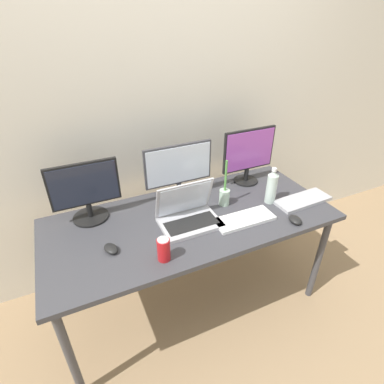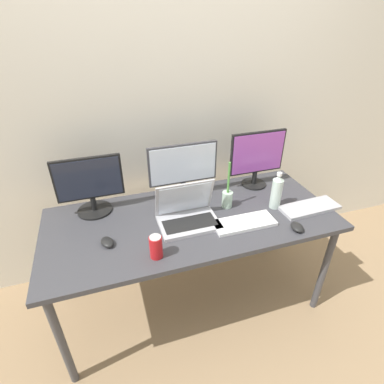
# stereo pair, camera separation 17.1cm
# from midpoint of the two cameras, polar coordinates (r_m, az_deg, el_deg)

# --- Properties ---
(ground_plane) EXTENTS (16.00, 16.00, 0.00)m
(ground_plane) POSITION_cam_midpoint_polar(r_m,az_deg,el_deg) (2.33, 2.24, -19.83)
(ground_plane) COLOR #9E7F5B
(wall_back) EXTENTS (7.00, 0.08, 2.60)m
(wall_back) POSITION_cam_midpoint_polar(r_m,az_deg,el_deg) (2.09, -2.79, 17.05)
(wall_back) COLOR silver
(wall_back) RESTS_ON ground
(work_desk) EXTENTS (1.74, 0.76, 0.74)m
(work_desk) POSITION_cam_midpoint_polar(r_m,az_deg,el_deg) (1.85, 2.67, -6.46)
(work_desk) COLOR #424247
(work_desk) RESTS_ON ground
(monitor_left) EXTENTS (0.39, 0.21, 0.36)m
(monitor_left) POSITION_cam_midpoint_polar(r_m,az_deg,el_deg) (1.84, -16.40, 1.27)
(monitor_left) COLOR black
(monitor_left) RESTS_ON work_desk
(monitor_center) EXTENTS (0.45, 0.21, 0.37)m
(monitor_center) POSITION_cam_midpoint_polar(r_m,az_deg,el_deg) (1.92, 0.87, 4.27)
(monitor_center) COLOR #38383D
(monitor_center) RESTS_ON work_desk
(monitor_right) EXTENTS (0.39, 0.17, 0.40)m
(monitor_right) POSITION_cam_midpoint_polar(r_m,az_deg,el_deg) (2.12, 14.59, 6.45)
(monitor_right) COLOR black
(monitor_right) RESTS_ON work_desk
(laptop_silver) EXTENTS (0.35, 0.24, 0.25)m
(laptop_silver) POSITION_cam_midpoint_polar(r_m,az_deg,el_deg) (1.75, 1.88, -4.18)
(laptop_silver) COLOR #B7B7BC
(laptop_silver) RESTS_ON work_desk
(keyboard_main) EXTENTS (0.39, 0.16, 0.02)m
(keyboard_main) POSITION_cam_midpoint_polar(r_m,az_deg,el_deg) (2.06, 23.74, -2.79)
(keyboard_main) COLOR #B2B2B7
(keyboard_main) RESTS_ON work_desk
(keyboard_aux) EXTENTS (0.37, 0.15, 0.02)m
(keyboard_aux) POSITION_cam_midpoint_polar(r_m,az_deg,el_deg) (1.80, 12.64, -5.84)
(keyboard_aux) COLOR white
(keyboard_aux) RESTS_ON work_desk
(mouse_by_keyboard) EXTENTS (0.08, 0.10, 0.03)m
(mouse_by_keyboard) POSITION_cam_midpoint_polar(r_m,az_deg,el_deg) (1.84, 21.95, -6.30)
(mouse_by_keyboard) COLOR black
(mouse_by_keyboard) RESTS_ON work_desk
(mouse_by_laptop) EXTENTS (0.09, 0.11, 0.03)m
(mouse_by_laptop) POSITION_cam_midpoint_polar(r_m,az_deg,el_deg) (1.65, -12.99, -9.40)
(mouse_by_laptop) COLOR black
(mouse_by_laptop) RESTS_ON work_desk
(water_bottle) EXTENTS (0.07, 0.07, 0.24)m
(water_bottle) POSITION_cam_midpoint_polar(r_m,az_deg,el_deg) (1.94, 18.27, -0.03)
(water_bottle) COLOR silver
(water_bottle) RESTS_ON work_desk
(soda_can_near_keyboard) EXTENTS (0.07, 0.07, 0.13)m
(soda_can_near_keyboard) POSITION_cam_midpoint_polar(r_m,az_deg,el_deg) (1.52, -3.64, -10.50)
(soda_can_near_keyboard) COLOR red
(soda_can_near_keyboard) RESTS_ON work_desk
(bamboo_vase) EXTENTS (0.07, 0.07, 0.31)m
(bamboo_vase) POSITION_cam_midpoint_polar(r_m,az_deg,el_deg) (1.90, 9.32, -1.16)
(bamboo_vase) COLOR #B2D1B7
(bamboo_vase) RESTS_ON work_desk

